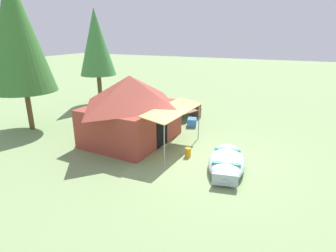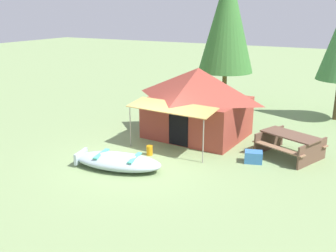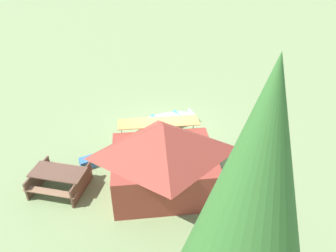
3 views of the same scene
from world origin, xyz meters
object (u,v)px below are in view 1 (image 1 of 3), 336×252
canvas_cabin_tent (131,108)px  picnic_table (178,109)px  beached_rowboat (227,161)px  pine_tree_back_right (16,32)px  cooler_box (192,122)px  fuel_can (188,152)px  pine_tree_back_left (96,43)px

canvas_cabin_tent → picnic_table: 3.67m
beached_rowboat → canvas_cabin_tent: size_ratio=0.71×
beached_rowboat → pine_tree_back_right: bearing=89.3°
cooler_box → pine_tree_back_right: bearing=117.8°
fuel_can → cooler_box: bearing=17.4°
beached_rowboat → cooler_box: 4.22m
canvas_cabin_tent → picnic_table: canvas_cabin_tent is taller
fuel_can → pine_tree_back_right: (-0.16, 7.35, 3.97)m
canvas_cabin_tent → pine_tree_back_right: size_ratio=0.62×
canvas_cabin_tent → pine_tree_back_right: (-0.71, 4.77, 2.79)m
beached_rowboat → picnic_table: bearing=38.4°
canvas_cabin_tent → fuel_can: (-0.54, -2.58, -1.18)m
picnic_table → fuel_can: picnic_table is taller
cooler_box → beached_rowboat: bearing=-145.3°
beached_rowboat → canvas_cabin_tent: canvas_cabin_tent is taller
cooler_box → pine_tree_back_right: 8.19m
cooler_box → pine_tree_back_left: 7.54m
fuel_can → picnic_table: bearing=26.7°
pine_tree_back_left → pine_tree_back_right: size_ratio=0.83×
canvas_cabin_tent → pine_tree_back_right: bearing=98.4°
picnic_table → fuel_can: size_ratio=7.14×
pine_tree_back_right → pine_tree_back_left: bearing=1.7°
beached_rowboat → picnic_table: 5.55m
picnic_table → pine_tree_back_right: (-4.23, 5.31, 3.64)m
fuel_can → pine_tree_back_left: bearing=56.6°
pine_tree_back_right → cooler_box: bearing=-62.2°
picnic_table → cooler_box: 1.40m
cooler_box → pine_tree_back_left: size_ratio=0.10×
cooler_box → pine_tree_back_left: pine_tree_back_left is taller
beached_rowboat → cooler_box: bearing=34.7°
pine_tree_back_left → canvas_cabin_tent: bearing=-131.8°
fuel_can → canvas_cabin_tent: bearing=78.1°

